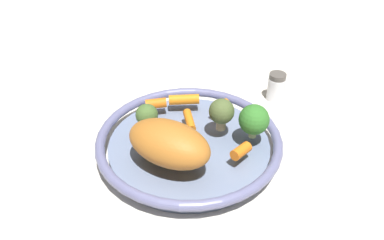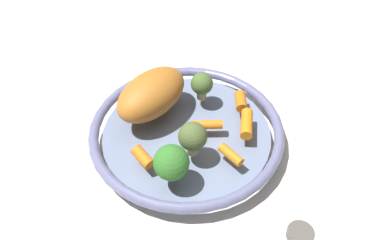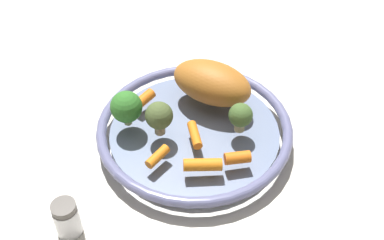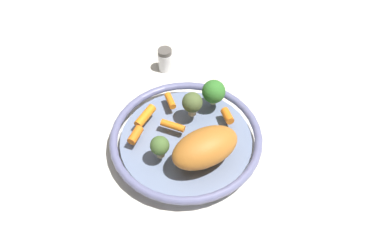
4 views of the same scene
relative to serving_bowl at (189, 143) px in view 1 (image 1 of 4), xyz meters
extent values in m
plane|color=silver|center=(0.00, 0.00, -0.02)|extent=(2.47, 2.47, 0.00)
cylinder|color=slate|center=(0.00, 0.00, -0.01)|extent=(0.31, 0.31, 0.03)
torus|color=slate|center=(0.00, 0.00, 0.01)|extent=(0.36, 0.36, 0.02)
ellipsoid|color=#B46A26|center=(-0.03, 0.07, 0.06)|extent=(0.18, 0.14, 0.07)
cylinder|color=orange|center=(0.09, -0.06, 0.03)|extent=(0.06, 0.06, 0.02)
cylinder|color=orange|center=(0.02, -0.10, 0.03)|extent=(0.02, 0.05, 0.02)
cylinder|color=orange|center=(-0.10, -0.03, 0.03)|extent=(0.03, 0.04, 0.02)
cylinder|color=orange|center=(0.12, -0.01, 0.03)|extent=(0.04, 0.05, 0.02)
cylinder|color=orange|center=(0.03, -0.02, 0.03)|extent=(0.06, 0.04, 0.02)
cylinder|color=tan|center=(0.06, 0.05, 0.03)|extent=(0.02, 0.02, 0.02)
sphere|color=#46652F|center=(0.06, 0.05, 0.06)|extent=(0.04, 0.04, 0.04)
cylinder|color=#97A966|center=(-0.08, -0.09, 0.03)|extent=(0.01, 0.01, 0.02)
sphere|color=#33752A|center=(-0.08, -0.09, 0.06)|extent=(0.06, 0.06, 0.06)
cylinder|color=tan|center=(-0.02, -0.06, 0.03)|extent=(0.02, 0.02, 0.02)
sphere|color=#4D5F31|center=(-0.02, -0.06, 0.06)|extent=(0.05, 0.05, 0.05)
cylinder|color=white|center=(0.02, -0.28, 0.00)|extent=(0.04, 0.04, 0.06)
cylinder|color=#56514C|center=(0.02, -0.28, 0.04)|extent=(0.04, 0.04, 0.01)
camera|label=1|loc=(-0.46, 0.39, 0.50)|focal=37.72mm
camera|label=2|loc=(-0.26, -0.44, 0.55)|focal=38.04mm
camera|label=3|loc=(0.48, -0.43, 0.64)|focal=46.25mm
camera|label=4|loc=(0.08, 0.60, 0.78)|focal=38.98mm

